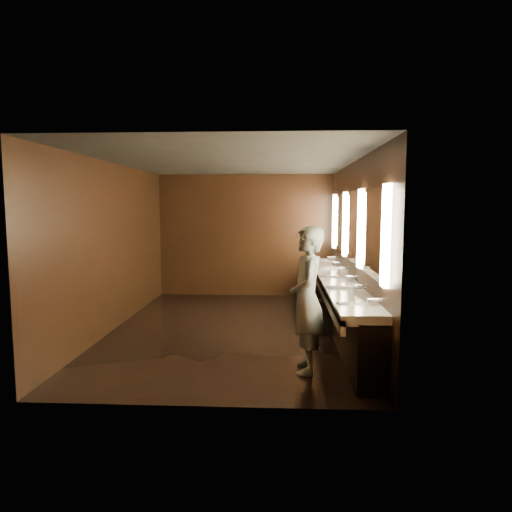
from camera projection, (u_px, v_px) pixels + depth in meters
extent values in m
plane|color=black|center=(232.00, 329.00, 7.73)|extent=(6.00, 6.00, 0.00)
cube|color=#2D2D2B|center=(232.00, 162.00, 7.42)|extent=(4.00, 6.00, 0.02)
cube|color=black|center=(246.00, 235.00, 10.55)|extent=(4.00, 0.02, 2.80)
cube|color=black|center=(201.00, 274.00, 4.60)|extent=(4.00, 0.02, 2.80)
cube|color=black|center=(114.00, 247.00, 7.68)|extent=(0.02, 6.00, 2.80)
cube|color=black|center=(353.00, 248.00, 7.47)|extent=(0.02, 6.00, 2.80)
cube|color=black|center=(341.00, 307.00, 7.59)|extent=(0.36, 5.40, 0.81)
cube|color=white|center=(336.00, 281.00, 7.55)|extent=(0.55, 5.40, 0.12)
cube|color=white|center=(321.00, 285.00, 7.57)|extent=(0.06, 5.40, 0.18)
cylinder|color=silver|center=(375.00, 299.00, 5.34)|extent=(0.18, 0.04, 0.04)
cylinder|color=silver|center=(361.00, 286.00, 6.21)|extent=(0.18, 0.04, 0.04)
cylinder|color=silver|center=(351.00, 276.00, 7.09)|extent=(0.18, 0.04, 0.04)
cylinder|color=silver|center=(344.00, 269.00, 7.96)|extent=(0.18, 0.04, 0.04)
cylinder|color=silver|center=(337.00, 262.00, 8.83)|extent=(0.18, 0.04, 0.04)
cylinder|color=silver|center=(332.00, 257.00, 9.71)|extent=(0.18, 0.04, 0.04)
cube|color=#FFE5B3|center=(386.00, 236.00, 5.05)|extent=(0.06, 0.22, 1.15)
cube|color=white|center=(373.00, 232.00, 5.85)|extent=(0.03, 1.32, 1.15)
cube|color=#FFE5B3|center=(361.00, 229.00, 6.64)|extent=(0.06, 0.23, 1.15)
cube|color=white|center=(353.00, 226.00, 7.44)|extent=(0.03, 1.32, 1.15)
cube|color=#FFE5B3|center=(345.00, 224.00, 8.23)|extent=(0.06, 0.23, 1.15)
cube|color=white|center=(340.00, 223.00, 9.02)|extent=(0.03, 1.32, 1.15)
cube|color=#FFE5B3|center=(334.00, 221.00, 9.82)|extent=(0.06, 0.22, 1.15)
imported|color=#8DB5D2|center=(307.00, 300.00, 5.68)|extent=(0.44, 0.67, 1.83)
cylinder|color=black|center=(327.00, 318.00, 7.40)|extent=(0.43, 0.43, 0.55)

